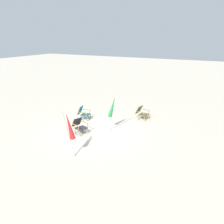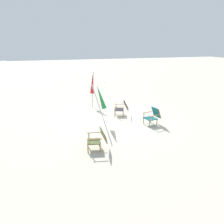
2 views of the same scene
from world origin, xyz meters
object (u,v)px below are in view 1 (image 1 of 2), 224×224
object	(u,v)px
beach_chair_far_center	(142,112)
beach_chair_front_right	(83,113)
beach_chair_back_right	(79,125)
umbrella_furled_red	(69,127)
umbrella_furled_green	(112,107)

from	to	relation	value
beach_chair_far_center	beach_chair_front_right	size ratio (longest dim) A/B	1.01
beach_chair_far_center	beach_chair_front_right	bearing A→B (deg)	-60.94
beach_chair_back_right	umbrella_furled_red	distance (m)	2.58
beach_chair_front_right	umbrella_furled_red	bearing A→B (deg)	28.32
umbrella_furled_green	beach_chair_front_right	bearing A→B (deg)	-106.63
beach_chair_far_center	umbrella_furled_red	world-z (taller)	umbrella_furled_red
umbrella_furled_red	umbrella_furled_green	bearing A→B (deg)	174.46
umbrella_furled_red	umbrella_furled_green	world-z (taller)	umbrella_furled_red
beach_chair_back_right	umbrella_furled_green	xyz separation A→B (m)	(-0.98, 1.42, 0.91)
beach_chair_far_center	umbrella_furled_green	xyz separation A→B (m)	(2.41, -0.71, 0.91)
beach_chair_front_right	beach_chair_back_right	world-z (taller)	beach_chair_front_right
beach_chair_front_right	beach_chair_back_right	bearing A→B (deg)	29.04
beach_chair_far_center	umbrella_furled_green	world-z (taller)	umbrella_furled_green
umbrella_furled_red	beach_chair_back_right	bearing A→B (deg)	-152.25
beach_chair_front_right	beach_chair_back_right	xyz separation A→B (m)	(1.69, 0.94, -0.01)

